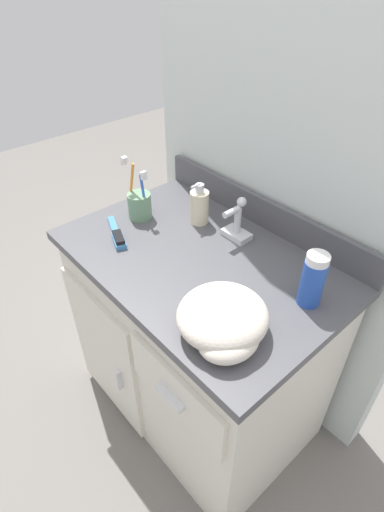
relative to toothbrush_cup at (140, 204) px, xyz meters
name	(u,v)px	position (x,y,z in m)	size (l,w,h in m)	color
ground_plane	(197,399)	(0.30, 0.00, -0.80)	(6.00, 6.00, 0.00)	slate
wall_back	(286,113)	(0.30, 0.33, 0.30)	(1.04, 0.08, 2.20)	silver
vanity	(197,337)	(0.30, -0.01, -0.41)	(0.86, 0.58, 0.75)	silver
backsplash	(261,211)	(0.30, 0.27, 0.00)	(0.86, 0.02, 0.10)	#4C4C51
sink_faucet	(237,224)	(0.30, 0.16, 0.00)	(0.09, 0.09, 0.14)	silver
toothbrush_cup	(140,204)	(0.00, 0.00, 0.00)	(0.10, 0.08, 0.21)	gray
soap_dispenser	(199,206)	(0.15, 0.13, 0.01)	(0.06, 0.07, 0.14)	beige
shaving_cream_can	(313,280)	(0.62, 0.09, 0.03)	(0.06, 0.06, 0.15)	#234CB2
hairbrush	(117,236)	(0.06, -0.13, -0.04)	(0.18, 0.09, 0.03)	teal
hand_towel	(224,321)	(0.55, -0.16, 0.00)	(0.22, 0.22, 0.10)	beige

